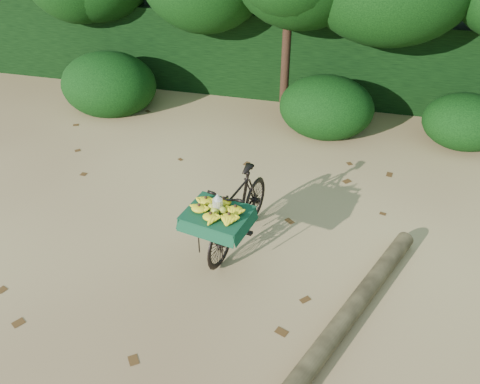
# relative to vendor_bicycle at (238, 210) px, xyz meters

# --- Properties ---
(ground) EXTENTS (80.00, 80.00, 0.00)m
(ground) POSITION_rel_vendor_bicycle_xyz_m (-0.68, -0.67, -0.56)
(ground) COLOR #D3B870
(ground) RESTS_ON ground
(vendor_bicycle) EXTENTS (1.00, 1.91, 1.09)m
(vendor_bicycle) POSITION_rel_vendor_bicycle_xyz_m (0.00, 0.00, 0.00)
(vendor_bicycle) COLOR black
(vendor_bicycle) RESTS_ON ground
(fallen_log) EXTENTS (1.44, 2.99, 0.23)m
(fallen_log) POSITION_rel_vendor_bicycle_xyz_m (1.67, -0.96, -0.44)
(fallen_log) COLOR brown
(fallen_log) RESTS_ON ground
(hedge_backdrop) EXTENTS (26.00, 1.80, 1.80)m
(hedge_backdrop) POSITION_rel_vendor_bicycle_xyz_m (-0.68, 5.63, 0.34)
(hedge_backdrop) COLOR black
(hedge_backdrop) RESTS_ON ground
(tree_row) EXTENTS (14.50, 2.00, 4.00)m
(tree_row) POSITION_rel_vendor_bicycle_xyz_m (-1.33, 4.83, 1.44)
(tree_row) COLOR black
(tree_row) RESTS_ON ground
(bush_clumps) EXTENTS (8.80, 1.70, 0.90)m
(bush_clumps) POSITION_rel_vendor_bicycle_xyz_m (-0.18, 3.63, -0.11)
(bush_clumps) COLOR black
(bush_clumps) RESTS_ON ground
(leaf_litter) EXTENTS (7.00, 7.30, 0.01)m
(leaf_litter) POSITION_rel_vendor_bicycle_xyz_m (-0.68, -0.02, -0.55)
(leaf_litter) COLOR #4F3115
(leaf_litter) RESTS_ON ground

